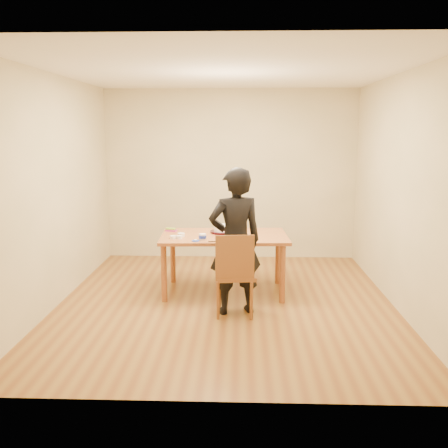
{
  "coord_description": "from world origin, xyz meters",
  "views": [
    {
      "loc": [
        0.19,
        -5.75,
        2.05
      ],
      "look_at": [
        -0.03,
        0.36,
        0.9
      ],
      "focal_mm": 40.0,
      "sensor_mm": 36.0,
      "label": 1
    }
  ],
  "objects_px": {
    "dining_table": "(224,236)",
    "person": "(235,241)",
    "cake_plate": "(222,232)",
    "cake": "(222,228)",
    "dining_chair": "(235,275)"
  },
  "relations": [
    {
      "from": "dining_chair",
      "to": "cake_plate",
      "type": "distance_m",
      "value": 0.98
    },
    {
      "from": "cake_plate",
      "to": "dining_chair",
      "type": "bearing_deg",
      "value": -78.66
    },
    {
      "from": "cake_plate",
      "to": "cake",
      "type": "relative_size",
      "value": 1.44
    },
    {
      "from": "dining_chair",
      "to": "cake",
      "type": "xyz_separation_m",
      "value": [
        -0.18,
        0.91,
        0.36
      ]
    },
    {
      "from": "dining_chair",
      "to": "cake_plate",
      "type": "relative_size",
      "value": 1.4
    },
    {
      "from": "dining_table",
      "to": "cake",
      "type": "height_order",
      "value": "cake"
    },
    {
      "from": "dining_table",
      "to": "cake_plate",
      "type": "height_order",
      "value": "cake_plate"
    },
    {
      "from": "cake_plate",
      "to": "person",
      "type": "height_order",
      "value": "person"
    },
    {
      "from": "cake_plate",
      "to": "person",
      "type": "bearing_deg",
      "value": -78.09
    },
    {
      "from": "cake_plate",
      "to": "dining_table",
      "type": "bearing_deg",
      "value": -76.49
    },
    {
      "from": "dining_table",
      "to": "person",
      "type": "xyz_separation_m",
      "value": [
        0.15,
        -0.73,
        0.1
      ]
    },
    {
      "from": "dining_table",
      "to": "cake_plate",
      "type": "distance_m",
      "value": 0.15
    },
    {
      "from": "cake_plate",
      "to": "cake",
      "type": "distance_m",
      "value": 0.05
    },
    {
      "from": "dining_table",
      "to": "person",
      "type": "relative_size",
      "value": 0.96
    },
    {
      "from": "dining_table",
      "to": "person",
      "type": "height_order",
      "value": "person"
    }
  ]
}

